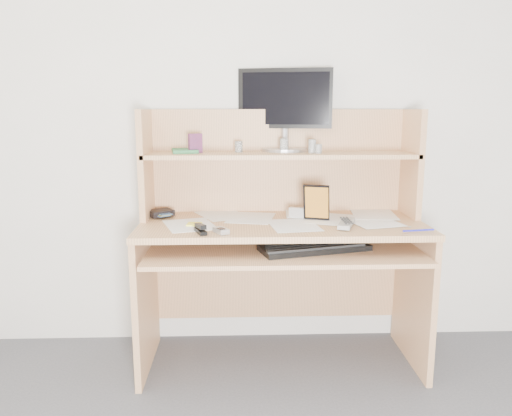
{
  "coord_description": "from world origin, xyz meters",
  "views": [
    {
      "loc": [
        -0.21,
        -0.92,
        1.29
      ],
      "look_at": [
        -0.13,
        1.43,
        0.83
      ],
      "focal_mm": 35.0,
      "sensor_mm": 36.0,
      "label": 1
    }
  ],
  "objects_px": {
    "tv_remote": "(346,223)",
    "game_case": "(316,202)",
    "keyboard": "(314,247)",
    "monitor": "(285,107)",
    "desk": "(280,229)"
  },
  "relations": [
    {
      "from": "desk",
      "to": "monitor",
      "type": "relative_size",
      "value": 2.84
    },
    {
      "from": "game_case",
      "to": "monitor",
      "type": "relative_size",
      "value": 0.37
    },
    {
      "from": "tv_remote",
      "to": "monitor",
      "type": "relative_size",
      "value": 0.41
    },
    {
      "from": "desk",
      "to": "monitor",
      "type": "xyz_separation_m",
      "value": [
        0.04,
        0.19,
        0.62
      ]
    },
    {
      "from": "keyboard",
      "to": "monitor",
      "type": "distance_m",
      "value": 0.78
    },
    {
      "from": "tv_remote",
      "to": "monitor",
      "type": "distance_m",
      "value": 0.72
    },
    {
      "from": "desk",
      "to": "game_case",
      "type": "bearing_deg",
      "value": -22.27
    },
    {
      "from": "desk",
      "to": "keyboard",
      "type": "height_order",
      "value": "desk"
    },
    {
      "from": "monitor",
      "to": "game_case",
      "type": "bearing_deg",
      "value": -51.38
    },
    {
      "from": "keyboard",
      "to": "game_case",
      "type": "xyz_separation_m",
      "value": [
        0.03,
        0.17,
        0.18
      ]
    },
    {
      "from": "keyboard",
      "to": "monitor",
      "type": "xyz_separation_m",
      "value": [
        -0.1,
        0.43,
        0.64
      ]
    },
    {
      "from": "tv_remote",
      "to": "game_case",
      "type": "bearing_deg",
      "value": 156.02
    },
    {
      "from": "monitor",
      "to": "desk",
      "type": "bearing_deg",
      "value": -89.33
    },
    {
      "from": "keyboard",
      "to": "monitor",
      "type": "bearing_deg",
      "value": 88.14
    },
    {
      "from": "desk",
      "to": "game_case",
      "type": "height_order",
      "value": "desk"
    }
  ]
}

